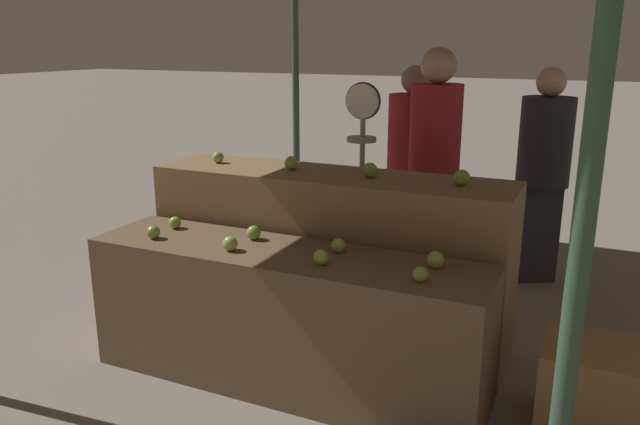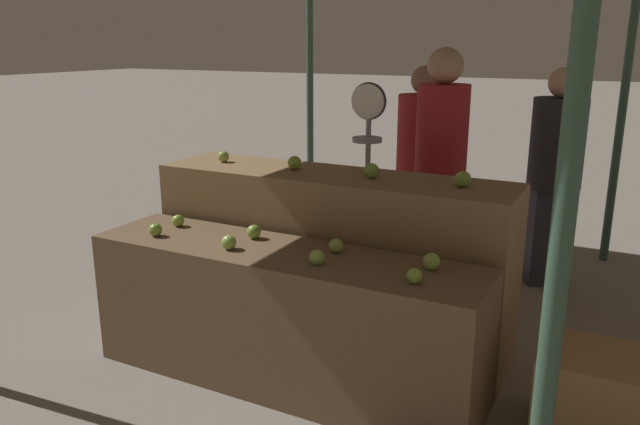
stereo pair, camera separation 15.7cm
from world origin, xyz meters
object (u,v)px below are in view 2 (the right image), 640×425
person_vendor_at_scale (440,162)px  person_customer_right (422,159)px  person_customer_left (555,165)px  produce_scale (367,150)px  wooden_crate_side (586,396)px

person_vendor_at_scale → person_customer_right: 0.68m
person_vendor_at_scale → person_customer_left: size_ratio=1.09×
produce_scale → person_vendor_at_scale: bearing=28.9°
person_customer_right → produce_scale: bearing=70.6°
produce_scale → person_vendor_at_scale: person_vendor_at_scale is taller
person_vendor_at_scale → person_customer_left: person_vendor_at_scale is taller
person_vendor_at_scale → person_customer_left: 1.05m
produce_scale → person_vendor_at_scale: 0.51m
person_customer_left → wooden_crate_side: bearing=74.7°
person_customer_right → wooden_crate_side: (1.44, -1.76, -0.73)m
person_customer_left → person_customer_right: person_customer_right is taller
person_vendor_at_scale → wooden_crate_side: bearing=111.7°
person_customer_left → person_vendor_at_scale: bearing=23.6°
person_vendor_at_scale → wooden_crate_side: (1.11, -1.17, -0.84)m
produce_scale → person_customer_left: person_customer_left is taller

